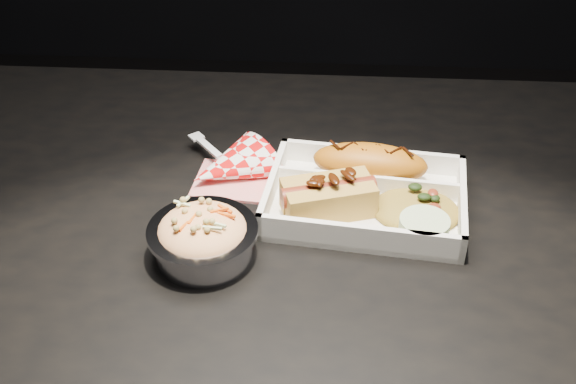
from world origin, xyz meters
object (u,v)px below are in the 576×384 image
at_px(dining_table, 322,271).
at_px(napkin_fork, 229,167).
at_px(fried_pastry, 370,163).
at_px(food_tray, 365,201).
at_px(foil_coleslaw_cup, 203,236).
at_px(hotdog, 328,195).

xyz_separation_m(dining_table, napkin_fork, (-0.13, 0.08, 0.11)).
xyz_separation_m(fried_pastry, napkin_fork, (-0.19, 0.00, -0.02)).
height_order(food_tray, foil_coleslaw_cup, foil_coleslaw_cup).
relative_size(food_tray, napkin_fork, 1.72).
distance_m(food_tray, hotdog, 0.06).
xyz_separation_m(fried_pastry, hotdog, (-0.05, -0.08, 0.00)).
height_order(dining_table, napkin_fork, napkin_fork).
bearing_deg(food_tray, dining_table, -147.31).
distance_m(foil_coleslaw_cup, napkin_fork, 0.16).
xyz_separation_m(hotdog, foil_coleslaw_cup, (-0.14, -0.09, -0.00)).
bearing_deg(fried_pastry, hotdog, -125.22).
distance_m(dining_table, foil_coleslaw_cup, 0.20).
height_order(food_tray, hotdog, hotdog).
bearing_deg(hotdog, napkin_fork, 132.87).
bearing_deg(hotdog, fried_pastry, 37.16).
xyz_separation_m(food_tray, foil_coleslaw_cup, (-0.19, -0.11, 0.02)).
height_order(fried_pastry, foil_coleslaw_cup, foil_coleslaw_cup).
bearing_deg(dining_table, napkin_fork, 148.10).
xyz_separation_m(food_tray, napkin_fork, (-0.18, 0.06, 0.01)).
xyz_separation_m(dining_table, fried_pastry, (0.06, 0.08, 0.12)).
bearing_deg(hotdog, dining_table, -156.37).
relative_size(dining_table, food_tray, 4.47).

